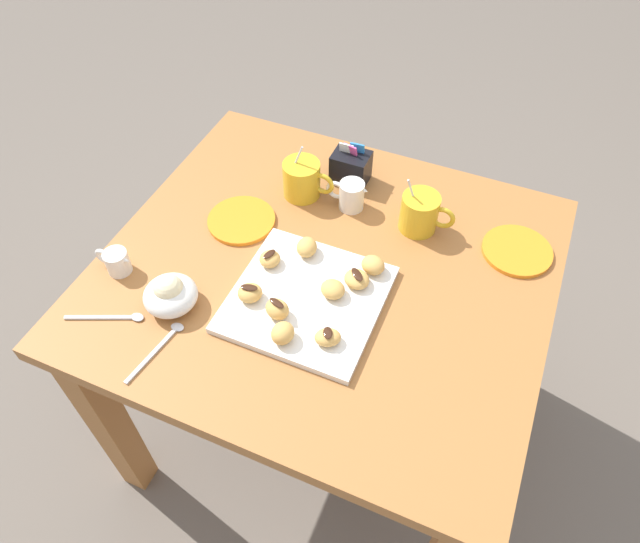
{
  "coord_description": "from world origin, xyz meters",
  "views": [
    {
      "loc": [
        0.32,
        -0.77,
        1.71
      ],
      "look_at": [
        -0.0,
        -0.03,
        0.75
      ],
      "focal_mm": 32.66,
      "sensor_mm": 36.0,
      "label": 1
    }
  ],
  "objects_px": {
    "beignet_1": "(250,293)",
    "beignet_7": "(328,337)",
    "beignet_8": "(357,279)",
    "beignet_2": "(373,265)",
    "beignet_4": "(281,332)",
    "cream_pitcher_white": "(351,194)",
    "chocolate_sauce_pitcher": "(117,261)",
    "beignet_5": "(333,289)",
    "coffee_mug_mustard_right": "(420,212)",
    "sugar_caddy": "(351,167)",
    "saucer_orange_right": "(517,251)",
    "beignet_0": "(307,247)",
    "dining_table": "(325,303)",
    "pastry_plate_square": "(306,299)",
    "saucer_orange_left": "(241,220)",
    "beignet_3": "(277,309)",
    "ice_cream_bowl": "(170,294)",
    "beignet_6": "(270,259)",
    "coffee_mug_mustard_left": "(302,178)"
  },
  "relations": [
    {
      "from": "ice_cream_bowl",
      "to": "beignet_1",
      "type": "xyz_separation_m",
      "value": [
        0.15,
        0.07,
        -0.0
      ]
    },
    {
      "from": "beignet_1",
      "to": "beignet_8",
      "type": "bearing_deg",
      "value": 33.05
    },
    {
      "from": "chocolate_sauce_pitcher",
      "to": "beignet_5",
      "type": "bearing_deg",
      "value": 13.46
    },
    {
      "from": "dining_table",
      "to": "beignet_1",
      "type": "distance_m",
      "value": 0.25
    },
    {
      "from": "cream_pitcher_white",
      "to": "beignet_2",
      "type": "height_order",
      "value": "cream_pitcher_white"
    },
    {
      "from": "cream_pitcher_white",
      "to": "sugar_caddy",
      "type": "relative_size",
      "value": 0.99
    },
    {
      "from": "coffee_mug_mustard_left",
      "to": "beignet_3",
      "type": "relative_size",
      "value": 2.71
    },
    {
      "from": "beignet_4",
      "to": "beignet_5",
      "type": "bearing_deg",
      "value": 70.23
    },
    {
      "from": "pastry_plate_square",
      "to": "cream_pitcher_white",
      "type": "xyz_separation_m",
      "value": [
        -0.02,
        0.31,
        0.03
      ]
    },
    {
      "from": "beignet_2",
      "to": "beignet_4",
      "type": "height_order",
      "value": "beignet_4"
    },
    {
      "from": "beignet_7",
      "to": "beignet_8",
      "type": "xyz_separation_m",
      "value": [
        -0.0,
        0.16,
        0.0
      ]
    },
    {
      "from": "saucer_orange_right",
      "to": "beignet_0",
      "type": "distance_m",
      "value": 0.47
    },
    {
      "from": "cream_pitcher_white",
      "to": "beignet_1",
      "type": "height_order",
      "value": "cream_pitcher_white"
    },
    {
      "from": "saucer_orange_left",
      "to": "beignet_2",
      "type": "xyz_separation_m",
      "value": [
        0.34,
        -0.03,
        0.03
      ]
    },
    {
      "from": "sugar_caddy",
      "to": "beignet_4",
      "type": "height_order",
      "value": "sugar_caddy"
    },
    {
      "from": "coffee_mug_mustard_right",
      "to": "dining_table",
      "type": "bearing_deg",
      "value": -126.8
    },
    {
      "from": "coffee_mug_mustard_left",
      "to": "beignet_8",
      "type": "bearing_deg",
      "value": -45.03
    },
    {
      "from": "chocolate_sauce_pitcher",
      "to": "beignet_4",
      "type": "xyz_separation_m",
      "value": [
        0.41,
        -0.03,
        0.0
      ]
    },
    {
      "from": "coffee_mug_mustard_left",
      "to": "beignet_6",
      "type": "height_order",
      "value": "coffee_mug_mustard_left"
    },
    {
      "from": "beignet_1",
      "to": "beignet_8",
      "type": "relative_size",
      "value": 0.92
    },
    {
      "from": "pastry_plate_square",
      "to": "beignet_2",
      "type": "height_order",
      "value": "beignet_2"
    },
    {
      "from": "coffee_mug_mustard_right",
      "to": "sugar_caddy",
      "type": "height_order",
      "value": "coffee_mug_mustard_right"
    },
    {
      "from": "sugar_caddy",
      "to": "beignet_0",
      "type": "height_order",
      "value": "sugar_caddy"
    },
    {
      "from": "beignet_4",
      "to": "beignet_6",
      "type": "distance_m",
      "value": 0.2
    },
    {
      "from": "dining_table",
      "to": "cream_pitcher_white",
      "type": "height_order",
      "value": "cream_pitcher_white"
    },
    {
      "from": "beignet_7",
      "to": "beignet_8",
      "type": "relative_size",
      "value": 0.93
    },
    {
      "from": "saucer_orange_left",
      "to": "beignet_0",
      "type": "distance_m",
      "value": 0.2
    },
    {
      "from": "saucer_orange_left",
      "to": "beignet_5",
      "type": "distance_m",
      "value": 0.31
    },
    {
      "from": "beignet_7",
      "to": "beignet_0",
      "type": "bearing_deg",
      "value": 123.82
    },
    {
      "from": "sugar_caddy",
      "to": "beignet_8",
      "type": "bearing_deg",
      "value": -66.66
    },
    {
      "from": "coffee_mug_mustard_right",
      "to": "beignet_8",
      "type": "xyz_separation_m",
      "value": [
        -0.07,
        -0.23,
        -0.02
      ]
    },
    {
      "from": "beignet_0",
      "to": "beignet_6",
      "type": "relative_size",
      "value": 1.13
    },
    {
      "from": "beignet_3",
      "to": "beignet_4",
      "type": "height_order",
      "value": "same"
    },
    {
      "from": "dining_table",
      "to": "beignet_2",
      "type": "distance_m",
      "value": 0.19
    },
    {
      "from": "beignet_1",
      "to": "beignet_7",
      "type": "height_order",
      "value": "beignet_1"
    },
    {
      "from": "cream_pitcher_white",
      "to": "beignet_6",
      "type": "bearing_deg",
      "value": -109.62
    },
    {
      "from": "beignet_1",
      "to": "beignet_4",
      "type": "xyz_separation_m",
      "value": [
        0.1,
        -0.07,
        0.0
      ]
    },
    {
      "from": "sugar_caddy",
      "to": "beignet_3",
      "type": "height_order",
      "value": "sugar_caddy"
    },
    {
      "from": "coffee_mug_mustard_right",
      "to": "beignet_4",
      "type": "relative_size",
      "value": 2.81
    },
    {
      "from": "saucer_orange_right",
      "to": "beignet_8",
      "type": "bearing_deg",
      "value": -141.02
    },
    {
      "from": "beignet_4",
      "to": "beignet_6",
      "type": "height_order",
      "value": "beignet_4"
    },
    {
      "from": "dining_table",
      "to": "coffee_mug_mustard_left",
      "type": "bearing_deg",
      "value": 125.91
    },
    {
      "from": "ice_cream_bowl",
      "to": "saucer_orange_left",
      "type": "bearing_deg",
      "value": 86.8
    },
    {
      "from": "pastry_plate_square",
      "to": "chocolate_sauce_pitcher",
      "type": "bearing_deg",
      "value": -168.69
    },
    {
      "from": "saucer_orange_right",
      "to": "pastry_plate_square",
      "type": "bearing_deg",
      "value": -140.41
    },
    {
      "from": "cream_pitcher_white",
      "to": "beignet_4",
      "type": "relative_size",
      "value": 2.07
    },
    {
      "from": "beignet_5",
      "to": "beignet_8",
      "type": "xyz_separation_m",
      "value": [
        0.04,
        0.05,
        -0.0
      ]
    },
    {
      "from": "chocolate_sauce_pitcher",
      "to": "coffee_mug_mustard_right",
      "type": "bearing_deg",
      "value": 34.33
    },
    {
      "from": "cream_pitcher_white",
      "to": "beignet_3",
      "type": "bearing_deg",
      "value": -92.17
    },
    {
      "from": "ice_cream_bowl",
      "to": "dining_table",
      "type": "bearing_deg",
      "value": 40.79
    }
  ]
}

